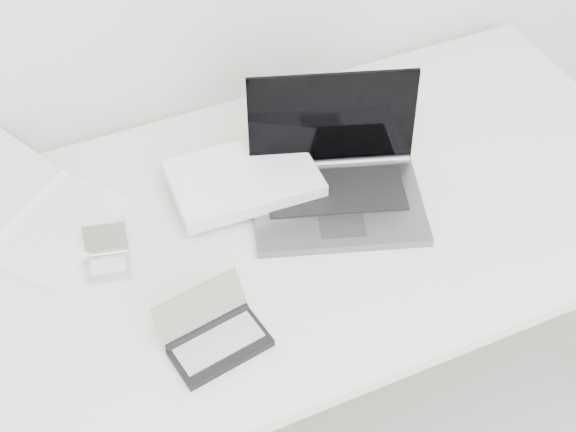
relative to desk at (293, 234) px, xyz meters
name	(u,v)px	position (x,y,z in m)	size (l,w,h in m)	color
desk	(293,234)	(0.00, 0.00, 0.00)	(1.60, 0.80, 0.73)	white
laptop_large	(294,179)	(0.03, 0.07, 0.08)	(0.52, 0.40, 0.23)	slate
netbook_open_white	(40,219)	(-0.47, 0.19, 0.07)	(0.41, 0.42, 0.09)	white
pda_silver	(108,259)	(-0.37, 0.04, 0.06)	(0.10, 0.11, 0.06)	silver
palmtop_charcoal	(215,337)	(-0.25, -0.22, 0.06)	(0.19, 0.16, 0.09)	black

